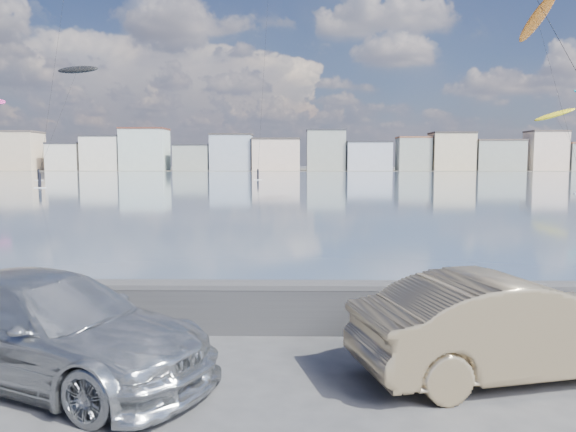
# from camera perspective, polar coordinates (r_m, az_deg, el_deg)

# --- Properties ---
(ground) EXTENTS (700.00, 700.00, 0.00)m
(ground) POSITION_cam_1_polar(r_m,az_deg,el_deg) (8.82, -7.26, -17.01)
(ground) COLOR #333335
(ground) RESTS_ON ground
(bay_water) EXTENTS (500.00, 177.00, 0.00)m
(bay_water) POSITION_cam_1_polar(r_m,az_deg,el_deg) (99.62, 0.26, 3.69)
(bay_water) COLOR #364D64
(bay_water) RESTS_ON ground
(far_shore_strip) EXTENTS (500.00, 60.00, 0.00)m
(far_shore_strip) POSITION_cam_1_polar(r_m,az_deg,el_deg) (208.08, 0.62, 4.71)
(far_shore_strip) COLOR #4C473D
(far_shore_strip) RESTS_ON ground
(seawall) EXTENTS (400.00, 0.36, 1.08)m
(seawall) POSITION_cam_1_polar(r_m,az_deg,el_deg) (11.18, -5.31, -8.94)
(seawall) COLOR #28282B
(seawall) RESTS_ON ground
(far_buildings) EXTENTS (240.79, 13.26, 14.60)m
(far_buildings) POSITION_cam_1_polar(r_m,az_deg,el_deg) (194.07, 0.99, 6.41)
(far_buildings) COLOR beige
(far_buildings) RESTS_ON ground
(car_silver) EXTENTS (6.06, 4.33, 1.63)m
(car_silver) POSITION_cam_1_polar(r_m,az_deg,el_deg) (9.60, -23.25, -10.39)
(car_silver) COLOR #AFB3B7
(car_silver) RESTS_ON ground
(car_champagne) EXTENTS (5.19, 2.88, 1.62)m
(car_champagne) POSITION_cam_1_polar(r_m,az_deg,el_deg) (9.61, 21.61, -10.34)
(car_champagne) COLOR tan
(car_champagne) RESTS_ON ground
(kitesurfer_4) EXTENTS (10.88, 14.40, 21.82)m
(kitesurfer_4) POSITION_cam_1_polar(r_m,az_deg,el_deg) (115.55, -20.63, 13.67)
(kitesurfer_4) COLOR black
(kitesurfer_4) RESTS_ON ground
(kitesurfer_7) EXTENTS (10.93, 18.20, 18.85)m
(kitesurfer_7) POSITION_cam_1_polar(r_m,az_deg,el_deg) (176.98, 25.47, 9.24)
(kitesurfer_7) COLOR yellow
(kitesurfer_7) RESTS_ON ground
(kitesurfer_11) EXTENTS (3.57, 18.01, 23.69)m
(kitesurfer_11) POSITION_cam_1_polar(r_m,az_deg,el_deg) (79.21, 24.04, 17.67)
(kitesurfer_11) COLOR orange
(kitesurfer_11) RESTS_ON ground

